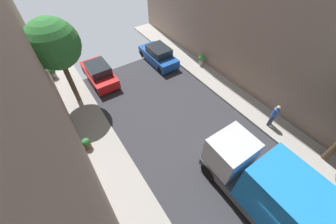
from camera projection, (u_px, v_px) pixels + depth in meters
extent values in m
cube|color=gray|center=(334.00, 171.00, 11.02)|extent=(2.00, 44.00, 0.15)
cube|color=red|center=(99.00, 75.00, 16.19)|extent=(1.76, 4.20, 0.76)
cube|color=#1E2328|center=(98.00, 68.00, 15.59)|extent=(1.56, 2.10, 0.64)
cylinder|color=black|center=(85.00, 71.00, 16.93)|extent=(0.22, 0.64, 0.64)
cylinder|color=black|center=(102.00, 65.00, 17.52)|extent=(0.22, 0.64, 0.64)
cylinder|color=black|center=(98.00, 91.00, 15.20)|extent=(0.22, 0.64, 0.64)
cylinder|color=black|center=(117.00, 83.00, 15.79)|extent=(0.22, 0.64, 0.64)
cube|color=#194799|center=(158.00, 57.00, 17.99)|extent=(1.76, 4.20, 0.76)
cube|color=#1E2328|center=(159.00, 51.00, 17.38)|extent=(1.56, 2.10, 0.64)
cylinder|color=black|center=(143.00, 54.00, 18.72)|extent=(0.22, 0.64, 0.64)
cylinder|color=black|center=(157.00, 49.00, 19.31)|extent=(0.22, 0.64, 0.64)
cylinder|color=black|center=(160.00, 70.00, 16.99)|extent=(0.22, 0.64, 0.64)
cylinder|color=black|center=(175.00, 64.00, 17.58)|extent=(0.22, 0.64, 0.64)
cube|color=#4C4C51|center=(263.00, 201.00, 9.31)|extent=(2.20, 6.60, 0.50)
cube|color=#B7B7BC|center=(231.00, 152.00, 9.84)|extent=(2.10, 1.80, 1.70)
cube|color=blue|center=(297.00, 211.00, 7.68)|extent=(2.24, 4.20, 2.40)
cylinder|color=black|center=(209.00, 172.00, 10.57)|extent=(0.30, 0.96, 0.96)
cylinder|color=black|center=(235.00, 154.00, 11.32)|extent=(0.30, 0.96, 0.96)
cylinder|color=#2D334C|center=(270.00, 121.00, 12.85)|extent=(0.18, 0.18, 0.82)
cylinder|color=#2D334C|center=(272.00, 119.00, 12.94)|extent=(0.18, 0.18, 0.82)
cylinder|color=#3359B2|center=(275.00, 113.00, 12.36)|extent=(0.36, 0.36, 0.64)
sphere|color=tan|center=(278.00, 108.00, 12.02)|extent=(0.24, 0.24, 0.24)
cylinder|color=brown|center=(71.00, 82.00, 13.62)|extent=(0.33, 0.33, 3.29)
sphere|color=#2D7233|center=(54.00, 44.00, 11.56)|extent=(3.05, 3.05, 3.05)
cylinder|color=brown|center=(88.00, 145.00, 11.91)|extent=(0.41, 0.41, 0.29)
sphere|color=#2D7233|center=(86.00, 142.00, 11.66)|extent=(0.48, 0.48, 0.48)
cylinder|color=#B2A899|center=(54.00, 75.00, 16.45)|extent=(0.39, 0.39, 0.44)
sphere|color=#23602D|center=(52.00, 71.00, 16.13)|extent=(0.54, 0.54, 0.54)
cylinder|color=#B2A899|center=(201.00, 62.00, 17.74)|extent=(0.39, 0.39, 0.42)
sphere|color=#38843D|center=(202.00, 58.00, 17.41)|extent=(0.58, 0.58, 0.58)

